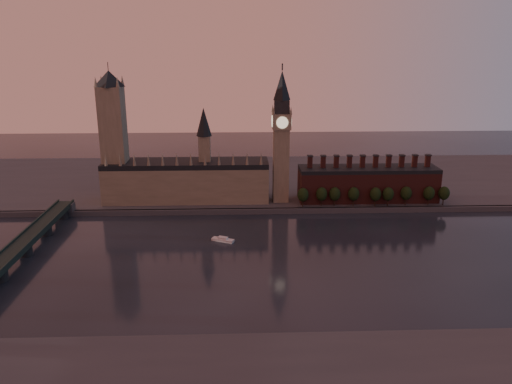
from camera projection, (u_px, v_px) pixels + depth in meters
ground at (279, 263)px, 296.82m from camera, size 900.00×900.00×0.00m
north_bank at (264, 180)px, 466.58m from camera, size 900.00×182.00×4.00m
palace_of_westminster at (187, 179)px, 398.31m from camera, size 130.00×30.30×74.00m
victoria_tower at (113, 133)px, 385.66m from camera, size 24.00×24.00×108.00m
big_ben at (281, 136)px, 385.98m from camera, size 15.00×15.00×107.00m
chimney_block at (368, 183)px, 399.65m from camera, size 110.00×25.00×37.00m
embankment_tree_0 at (303, 195)px, 383.81m from camera, size 8.60×8.60×14.88m
embankment_tree_1 at (322, 194)px, 385.61m from camera, size 8.60×8.60×14.88m
embankment_tree_2 at (335, 194)px, 385.79m from camera, size 8.60×8.60×14.88m
embankment_tree_3 at (354, 194)px, 385.99m from camera, size 8.60×8.60×14.88m
embankment_tree_4 at (376, 194)px, 385.39m from camera, size 8.60×8.60×14.88m
embankment_tree_5 at (388, 194)px, 385.63m from camera, size 8.60×8.60×14.88m
embankment_tree_6 at (406, 193)px, 387.76m from camera, size 8.60×8.60×14.88m
embankment_tree_7 at (429, 193)px, 387.77m from camera, size 8.60×8.60×14.88m
embankment_tree_8 at (444, 193)px, 387.85m from camera, size 8.60×8.60×14.88m
westminster_bridge at (11, 258)px, 286.79m from camera, size 14.00×200.00×11.55m
river_boat at (223, 240)px, 329.48m from camera, size 15.42×10.01×2.99m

